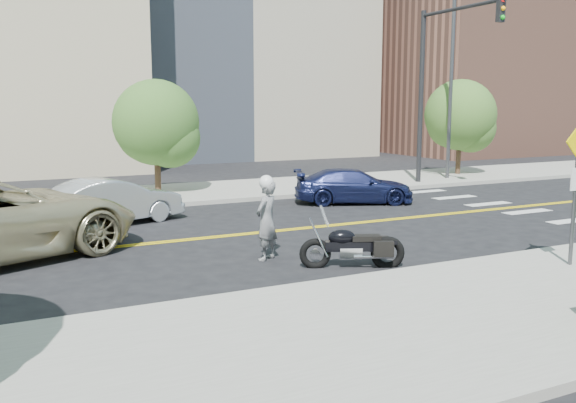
# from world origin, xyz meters

# --- Properties ---
(ground_plane) EXTENTS (120.00, 120.00, 0.00)m
(ground_plane) POSITION_xyz_m (0.00, 0.00, 0.00)
(ground_plane) COLOR black
(ground_plane) RESTS_ON ground
(sidewalk_near) EXTENTS (60.00, 5.00, 0.15)m
(sidewalk_near) POSITION_xyz_m (0.00, -7.50, 0.07)
(sidewalk_near) COLOR #9E9B91
(sidewalk_near) RESTS_ON ground_plane
(sidewalk_far) EXTENTS (60.00, 5.00, 0.15)m
(sidewalk_far) POSITION_xyz_m (0.00, 7.50, 0.07)
(sidewalk_far) COLOR #9E9B91
(sidewalk_far) RESTS_ON ground_plane
(building_mid) EXTENTS (18.00, 14.00, 20.00)m
(building_mid) POSITION_xyz_m (8.00, 26.00, 10.00)
(building_mid) COLOR #A39984
(building_mid) RESTS_ON ground_plane
(building_right) EXTENTS (14.00, 12.00, 12.00)m
(building_right) POSITION_xyz_m (26.00, 20.00, 6.00)
(building_right) COLOR #8C5947
(building_right) RESTS_ON ground_plane
(lamp_post) EXTENTS (0.16, 0.16, 8.00)m
(lamp_post) POSITION_xyz_m (12.00, 6.50, 4.15)
(lamp_post) COLOR #4C4C51
(lamp_post) RESTS_ON sidewalk_far
(traffic_light) EXTENTS (0.28, 4.50, 7.00)m
(traffic_light) POSITION_xyz_m (10.00, 5.08, 4.67)
(traffic_light) COLOR black
(traffic_light) RESTS_ON sidewalk_far
(motorcyclist) EXTENTS (0.77, 0.71, 1.87)m
(motorcyclist) POSITION_xyz_m (-0.93, -2.68, 0.93)
(motorcyclist) COLOR #9B9A9F
(motorcyclist) RESTS_ON ground
(motorcycle) EXTENTS (2.20, 1.44, 1.29)m
(motorcycle) POSITION_xyz_m (0.42, -4.06, 0.64)
(motorcycle) COLOR black
(motorcycle) RESTS_ON ground
(parked_car_silver) EXTENTS (4.24, 2.57, 1.32)m
(parked_car_silver) POSITION_xyz_m (-3.22, 2.92, 0.66)
(parked_car_silver) COLOR #ACB0B4
(parked_car_silver) RESTS_ON ground
(parked_car_blue) EXTENTS (4.41, 3.06, 1.18)m
(parked_car_blue) POSITION_xyz_m (4.98, 3.15, 0.59)
(parked_car_blue) COLOR #1A214F
(parked_car_blue) RESTS_ON ground
(tree_far_a) EXTENTS (3.14, 3.14, 4.30)m
(tree_far_a) POSITION_xyz_m (-0.69, 7.70, 2.72)
(tree_far_a) COLOR #382619
(tree_far_a) RESTS_ON ground
(tree_far_b) EXTENTS (3.29, 3.29, 4.55)m
(tree_far_b) POSITION_xyz_m (13.56, 7.58, 2.90)
(tree_far_b) COLOR #382619
(tree_far_b) RESTS_ON ground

